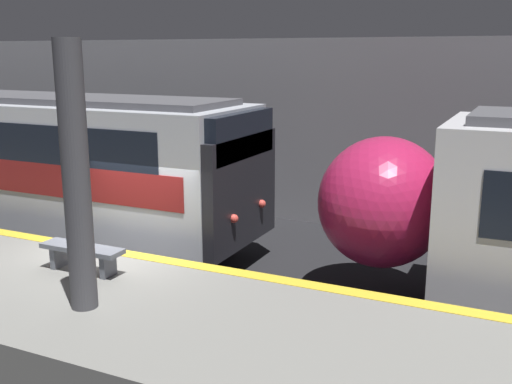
% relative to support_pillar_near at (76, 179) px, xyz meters
% --- Properties ---
extents(ground_plane, '(120.00, 120.00, 0.00)m').
position_rel_support_pillar_near_xyz_m(ground_plane, '(-1.21, 2.30, -2.95)').
color(ground_plane, black).
extents(platform, '(40.00, 3.65, 1.07)m').
position_rel_support_pillar_near_xyz_m(platform, '(-1.21, 0.48, -2.42)').
color(platform, slate).
rests_on(platform, ground).
extents(station_rear_barrier, '(50.00, 0.15, 5.02)m').
position_rel_support_pillar_near_xyz_m(station_rear_barrier, '(-1.21, 9.13, -0.44)').
color(station_rear_barrier, gray).
rests_on(station_rear_barrier, ground).
extents(support_pillar_near, '(0.38, 0.38, 3.77)m').
position_rel_support_pillar_near_xyz_m(support_pillar_near, '(0.00, 0.00, 0.00)').
color(support_pillar_near, '#47474C').
rests_on(support_pillar_near, platform).
extents(platform_bench, '(1.50, 0.40, 0.45)m').
position_rel_support_pillar_near_xyz_m(platform_bench, '(-0.98, 1.10, -1.55)').
color(platform_bench, slate).
rests_on(platform_bench, platform).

